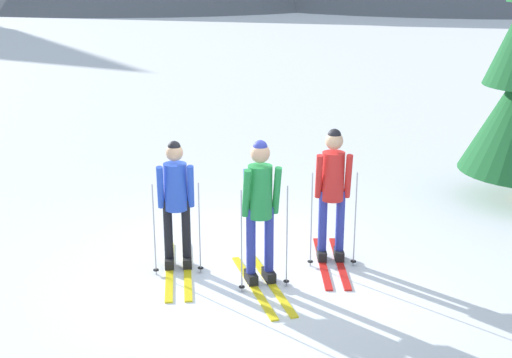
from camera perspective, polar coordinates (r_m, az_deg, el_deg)
name	(u,v)px	position (r m, az deg, el deg)	size (l,w,h in m)	color
ground_plane	(249,272)	(8.51, -0.58, -7.74)	(400.00, 400.00, 0.00)	white
skier_in_blue	(176,199)	(8.38, -6.64, -1.62)	(0.61, 1.73, 1.62)	yellow
skier_in_green	(260,204)	(7.90, 0.32, -2.09)	(0.73, 1.72, 1.74)	yellow
skier_in_red	(332,188)	(8.56, 6.35, -0.71)	(0.61, 1.57, 1.72)	red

